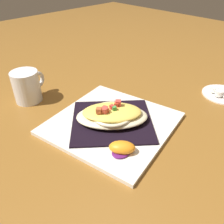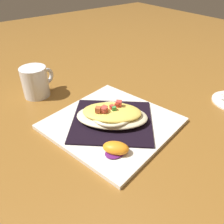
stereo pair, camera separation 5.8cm
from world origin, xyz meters
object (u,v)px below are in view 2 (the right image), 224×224
orange_garnish (116,149)px  coffee_mug (36,83)px  square_plate (112,123)px  gratin_dish (112,115)px

orange_garnish → coffee_mug: size_ratio=0.60×
square_plate → coffee_mug: coffee_mug is taller
square_plate → orange_garnish: size_ratio=4.35×
orange_garnish → gratin_dish: bearing=-33.4°
gratin_dish → square_plate: bearing=-96.7°
square_plate → gratin_dish: (0.00, 0.00, 0.03)m
orange_garnish → coffee_mug: 0.36m
square_plate → coffee_mug: bearing=18.7°
gratin_dish → coffee_mug: bearing=18.7°
square_plate → orange_garnish: orange_garnish is taller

